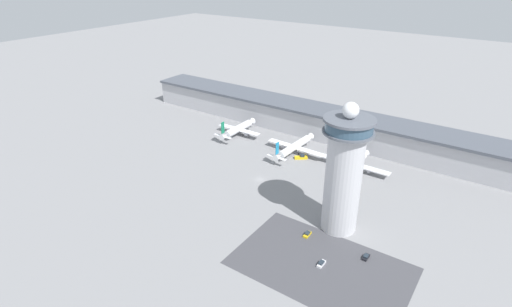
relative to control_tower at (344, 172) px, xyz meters
name	(u,v)px	position (x,y,z in m)	size (l,w,h in m)	color
ground_plane	(260,179)	(-49.99, 14.75, -26.73)	(1000.00, 1000.00, 0.00)	gray
terminal_building	(321,122)	(-49.99, 84.75, -17.75)	(263.40, 25.00, 17.77)	#B2B2B7
control_tower	(344,172)	(0.00, 0.00, 0.00)	(19.76, 19.76, 55.55)	#BCBCC1
parking_lot_surface	(321,266)	(4.71, -25.71, -26.73)	(64.00, 40.00, 0.01)	#424247
airplane_gate_alpha	(238,129)	(-93.11, 54.05, -22.17)	(30.27, 33.09, 14.24)	white
airplane_gate_bravo	(294,147)	(-50.33, 51.29, -22.34)	(36.21, 38.35, 13.63)	white
airplane_gate_charlie	(355,164)	(-13.61, 51.50, -22.90)	(38.04, 33.58, 11.93)	white
service_truck_catering	(301,157)	(-43.80, 47.80, -25.82)	(7.31, 6.37, 2.64)	black
service_truck_fuel	(341,175)	(-16.60, 41.03, -25.89)	(6.34, 4.20, 2.44)	black
car_maroon_suv	(321,264)	(4.59, -25.26, -26.13)	(1.86, 4.55, 1.56)	black
car_navy_sedan	(366,257)	(16.91, -12.25, -26.17)	(1.93, 4.21, 1.45)	black
car_grey_coupe	(307,234)	(-8.01, -12.52, -26.16)	(1.90, 4.56, 1.48)	black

